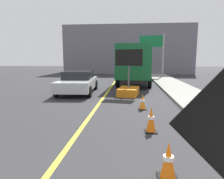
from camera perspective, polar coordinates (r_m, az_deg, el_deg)
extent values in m
cube|color=yellow|center=(6.85, -7.77, -9.52)|extent=(0.14, 36.00, 0.01)
cube|color=orange|center=(11.93, 4.76, -0.56)|extent=(1.34, 1.94, 0.45)
cylinder|color=#4C4C4C|center=(11.82, 4.81, 3.63)|extent=(0.10, 0.10, 1.30)
cube|color=black|center=(11.77, 4.88, 9.10)|extent=(1.60, 0.30, 0.95)
sphere|color=yellow|center=(11.75, 7.60, 9.05)|extent=(0.09, 0.09, 0.09)
sphere|color=yellow|center=(11.79, 6.13, 9.08)|extent=(0.09, 0.09, 0.09)
sphere|color=yellow|center=(11.83, 4.67, 9.10)|extent=(0.09, 0.09, 0.09)
sphere|color=yellow|center=(11.88, 3.23, 9.11)|extent=(0.09, 0.09, 0.09)
sphere|color=yellow|center=(11.91, 2.42, 9.98)|extent=(0.09, 0.09, 0.09)
sphere|color=yellow|center=(11.91, 2.41, 8.25)|extent=(0.09, 0.09, 0.09)
cube|color=black|center=(17.43, 6.54, 3.50)|extent=(2.18, 7.84, 0.25)
cube|color=silver|center=(20.16, 6.90, 7.25)|extent=(2.61, 2.31, 1.90)
cube|color=#14592D|center=(16.17, 6.47, 7.98)|extent=(2.79, 5.40, 2.50)
cylinder|color=black|center=(20.14, 3.41, 3.88)|extent=(0.33, 0.91, 0.90)
cylinder|color=black|center=(20.06, 10.25, 3.74)|extent=(0.33, 0.91, 0.90)
cylinder|color=black|center=(15.23, 1.69, 2.34)|extent=(0.33, 0.91, 0.90)
cylinder|color=black|center=(15.13, 10.74, 2.14)|extent=(0.33, 0.91, 0.90)
cube|color=silver|center=(12.87, -9.71, 1.63)|extent=(2.23, 4.57, 0.60)
cube|color=black|center=(13.04, -9.57, 4.15)|extent=(1.85, 2.11, 0.50)
cylinder|color=black|center=(11.30, -6.50, -0.56)|extent=(0.26, 0.67, 0.66)
cylinder|color=black|center=(11.74, -15.68, -0.49)|extent=(0.26, 0.67, 0.66)
cylinder|color=black|center=(14.19, -4.72, 1.36)|extent=(0.26, 0.67, 0.66)
cylinder|color=black|center=(14.54, -12.16, 1.37)|extent=(0.26, 0.67, 0.66)
cylinder|color=gray|center=(23.69, 14.41, 9.31)|extent=(0.18, 0.18, 5.00)
cube|color=#0F6033|center=(23.70, 11.10, 13.42)|extent=(2.60, 0.25, 1.30)
cube|color=white|center=(23.74, 11.10, 13.41)|extent=(1.82, 0.14, 0.18)
cube|color=slate|center=(32.68, 4.64, 11.04)|extent=(18.68, 8.42, 6.98)
cube|color=black|center=(4.05, 15.61, -23.28)|extent=(0.36, 0.36, 0.03)
cone|color=orange|center=(3.87, 15.83, -18.81)|extent=(0.28, 0.28, 0.68)
cylinder|color=white|center=(3.86, 15.85, -18.36)|extent=(0.19, 0.19, 0.08)
cube|color=black|center=(6.14, 11.04, -11.71)|extent=(0.36, 0.36, 0.03)
cone|color=orange|center=(6.01, 11.15, -8.25)|extent=(0.28, 0.28, 0.74)
cylinder|color=white|center=(6.00, 11.16, -7.92)|extent=(0.19, 0.19, 0.08)
cube|color=black|center=(8.69, 8.70, -5.54)|extent=(0.36, 0.36, 0.03)
cone|color=orange|center=(8.62, 8.75, -3.39)|extent=(0.28, 0.28, 0.64)
cylinder|color=white|center=(8.61, 8.76, -3.19)|extent=(0.19, 0.19, 0.08)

